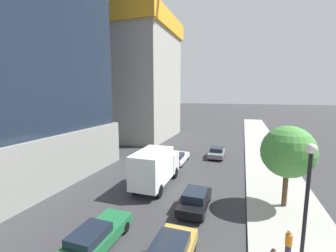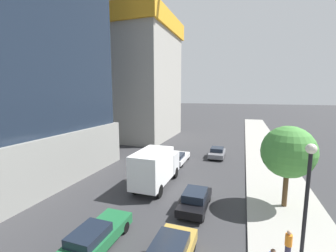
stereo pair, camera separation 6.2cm
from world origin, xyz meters
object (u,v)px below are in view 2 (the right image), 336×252
(pedestrian_orange_shirt, at_px, (288,245))
(car_gray, at_px, (217,153))
(car_green, at_px, (96,236))
(car_black, at_px, (195,200))
(street_tree, at_px, (288,152))
(street_lamp, at_px, (307,194))
(car_white, at_px, (178,158))
(construction_building, at_px, (136,72))
(box_truck, at_px, (155,166))

(pedestrian_orange_shirt, bearing_deg, car_gray, 107.15)
(car_green, distance_m, car_black, 7.38)
(car_gray, bearing_deg, street_tree, -62.10)
(car_black, bearing_deg, pedestrian_orange_shirt, -33.97)
(street_lamp, bearing_deg, car_white, 123.80)
(construction_building, height_order, box_truck, construction_building)
(car_white, xyz_separation_m, pedestrian_orange_shirt, (9.88, -13.99, 0.27))
(car_green, distance_m, car_gray, 20.76)
(car_white, relative_size, box_truck, 0.69)
(construction_building, bearing_deg, street_lamp, -52.11)
(street_lamp, distance_m, car_green, 10.81)
(car_green, xyz_separation_m, car_gray, (4.30, 20.31, -0.05))
(street_tree, distance_m, car_gray, 14.04)
(construction_building, distance_m, car_white, 22.43)
(car_black, relative_size, box_truck, 0.65)
(construction_building, distance_m, street_tree, 33.13)
(construction_building, height_order, car_black, construction_building)
(street_lamp, bearing_deg, car_green, -174.18)
(street_tree, relative_size, box_truck, 0.91)
(car_white, distance_m, pedestrian_orange_shirt, 17.13)
(car_white, relative_size, car_gray, 1.15)
(street_tree, xyz_separation_m, car_gray, (-6.35, 11.98, -3.65))
(street_lamp, height_order, box_truck, street_lamp)
(street_tree, relative_size, car_gray, 1.51)
(street_lamp, height_order, pedestrian_orange_shirt, street_lamp)
(car_green, bearing_deg, pedestrian_orange_shirt, 12.75)
(construction_building, xyz_separation_m, car_gray, (16.94, -10.04, -11.99))
(construction_building, relative_size, street_tree, 4.98)
(car_gray, xyz_separation_m, car_black, (0.00, -14.31, 0.04))
(street_tree, height_order, box_truck, street_tree)
(street_tree, distance_m, car_black, 7.67)
(car_black, height_order, box_truck, box_truck)
(street_lamp, xyz_separation_m, pedestrian_orange_shirt, (-0.29, 1.20, -3.29))
(street_lamp, bearing_deg, street_tree, 86.24)
(construction_building, distance_m, pedestrian_orange_shirt, 37.88)
(car_black, bearing_deg, box_truck, 147.10)
(construction_building, xyz_separation_m, car_black, (16.94, -24.36, -11.95))
(street_lamp, height_order, car_white, street_lamp)
(box_truck, bearing_deg, car_gray, 69.55)
(car_green, bearing_deg, box_truck, 90.00)
(street_lamp, bearing_deg, pedestrian_orange_shirt, 103.65)
(street_lamp, relative_size, street_tree, 1.04)
(street_tree, distance_m, box_truck, 10.92)
(car_black, xyz_separation_m, box_truck, (-4.30, 2.78, 1.23))
(car_gray, bearing_deg, street_lamp, -73.06)
(car_white, bearing_deg, car_gray, 43.51)
(street_tree, xyz_separation_m, car_green, (-10.65, -8.32, -3.61))
(street_tree, bearing_deg, street_lamp, -93.76)
(street_tree, distance_m, pedestrian_orange_shirt, 7.00)
(construction_building, height_order, car_green, construction_building)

